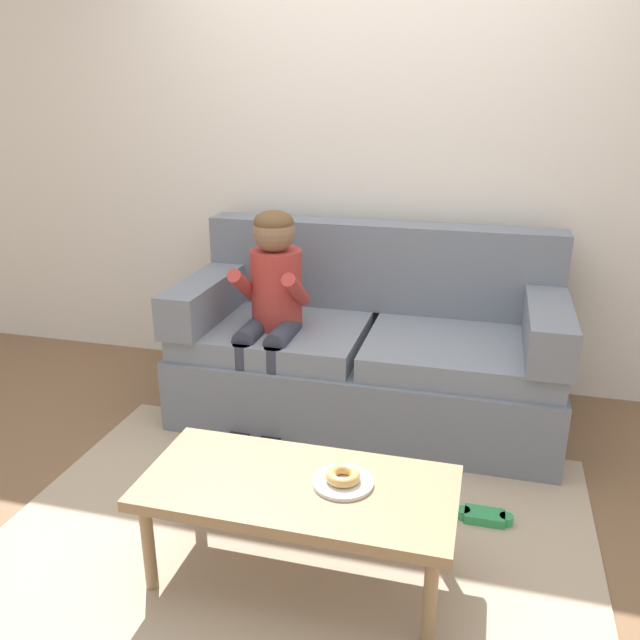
% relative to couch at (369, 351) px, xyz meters
% --- Properties ---
extents(ground, '(10.00, 10.00, 0.00)m').
position_rel_couch_xyz_m(ground, '(-0.07, -0.85, -0.35)').
color(ground, brown).
extents(wall_back, '(8.00, 0.10, 2.80)m').
position_rel_couch_xyz_m(wall_back, '(-0.07, 0.55, 1.05)').
color(wall_back, silver).
rests_on(wall_back, ground).
extents(area_rug, '(2.29, 1.67, 0.01)m').
position_rel_couch_xyz_m(area_rug, '(-0.07, -1.10, -0.35)').
color(area_rug, tan).
rests_on(area_rug, ground).
extents(couch, '(1.93, 0.90, 0.98)m').
position_rel_couch_xyz_m(couch, '(0.00, 0.00, 0.00)').
color(couch, slate).
rests_on(couch, ground).
extents(coffee_table, '(1.08, 0.51, 0.39)m').
position_rel_couch_xyz_m(coffee_table, '(0.01, -1.32, -0.00)').
color(coffee_table, '#937551').
rests_on(coffee_table, ground).
extents(person_child, '(0.34, 0.58, 1.10)m').
position_rel_couch_xyz_m(person_child, '(-0.46, -0.21, 0.32)').
color(person_child, '#AD3833').
rests_on(person_child, ground).
extents(plate, '(0.21, 0.21, 0.01)m').
position_rel_couch_xyz_m(plate, '(0.16, -1.29, 0.05)').
color(plate, white).
rests_on(plate, coffee_table).
extents(donut, '(0.17, 0.17, 0.04)m').
position_rel_couch_xyz_m(donut, '(0.16, -1.29, 0.07)').
color(donut, tan).
rests_on(donut, plate).
extents(toy_controller, '(0.23, 0.09, 0.05)m').
position_rel_couch_xyz_m(toy_controller, '(0.64, -0.84, -0.33)').
color(toy_controller, '#339E56').
rests_on(toy_controller, ground).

